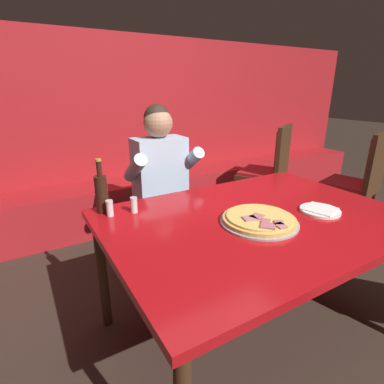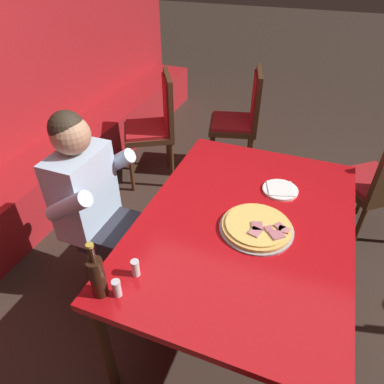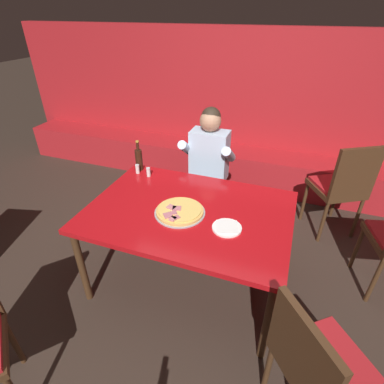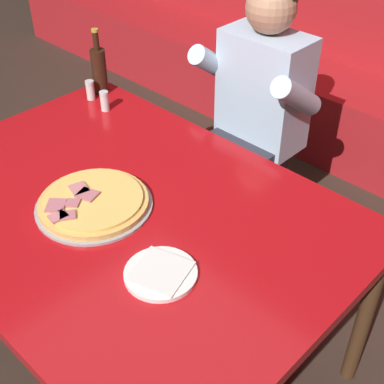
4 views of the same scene
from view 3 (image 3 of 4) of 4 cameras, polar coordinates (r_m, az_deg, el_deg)
The scene contains 12 objects.
ground_plane at distance 2.81m, azimuth -0.47°, elevation -15.94°, with size 24.00×24.00×0.00m, color #33261E.
booth_wall_panel at distance 4.16m, azimuth 10.39°, elevation 15.58°, with size 6.80×0.16×1.90m, color #A3191E.
booth_bench at distance 4.13m, azimuth 8.58°, elevation 4.82°, with size 6.46×0.48×0.46m, color #A3191E.
main_dining_table at distance 2.35m, azimuth -0.54°, elevation -4.60°, with size 1.55×1.10×0.75m.
pizza at distance 2.26m, azimuth -2.37°, elevation -3.66°, with size 0.38×0.38×0.05m.
plate_white_paper at distance 2.13m, azimuth 6.65°, elevation -6.76°, with size 0.21×0.21×0.02m.
beer_bottle at distance 2.87m, azimuth -10.08°, elevation 6.21°, with size 0.07×0.07×0.29m.
shaker_red_pepper_flakes at distance 2.84m, azimuth -10.34°, elevation 4.27°, with size 0.04×0.04×0.09m.
shaker_black_pepper at distance 2.77m, azimuth -8.29°, elevation 3.71°, with size 0.04×0.04×0.09m.
diner_seated_blue_shirt at distance 3.06m, azimuth 2.80°, elevation 5.10°, with size 0.53×0.53×1.27m.
dining_chair_side_aisle at distance 1.85m, azimuth 22.63°, elevation -27.78°, with size 0.62×0.62×0.92m.
dining_chair_by_booth at distance 3.28m, azimuth 26.84°, elevation 1.42°, with size 0.60×0.60×1.04m.
Camera 3 is at (0.67, -1.77, 2.08)m, focal length 28.00 mm.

